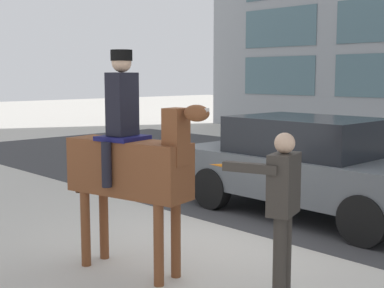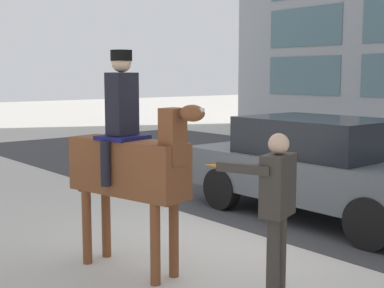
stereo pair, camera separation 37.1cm
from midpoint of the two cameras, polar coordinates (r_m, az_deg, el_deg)
ground_plane at (r=7.34m, az=2.30°, el=-10.31°), size 80.00×80.00×0.00m
mounted_horse_lead at (r=6.00m, az=-8.35°, el=-1.81°), size 1.88×0.74×2.50m
pedestrian_bystander at (r=5.23m, az=7.52°, el=-6.34°), size 0.79×0.64×1.68m
street_car_near_lane at (r=8.66m, az=11.25°, el=-2.20°), size 4.45×1.90×1.57m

